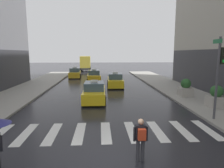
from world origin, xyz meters
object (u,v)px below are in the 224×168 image
taxi_second (115,81)px  planter_mid_block (186,88)px  traffic_light_pole (220,67)px  taxi_fourth (75,73)px  pedestrian_with_backpack (141,137)px  planter_near_corner (216,97)px  taxi_lead (94,92)px  taxi_third (94,76)px  box_truck (86,63)px

taxi_second → planter_mid_block: bearing=-47.1°
traffic_light_pole → taxi_fourth: size_ratio=1.04×
taxi_fourth → pedestrian_with_backpack: (5.65, -26.01, 0.25)m
planter_near_corner → planter_mid_block: same height
traffic_light_pole → planter_near_corner: bearing=58.7°
taxi_fourth → taxi_lead: bearing=-77.4°
traffic_light_pole → taxi_lead: 9.55m
taxi_fourth → planter_mid_block: bearing=-52.9°
taxi_lead → pedestrian_with_backpack: 9.80m
traffic_light_pole → taxi_lead: bearing=143.0°
traffic_light_pole → planter_mid_block: traffic_light_pole is taller
pedestrian_with_backpack → planter_near_corner: planter_near_corner is taller
pedestrian_with_backpack → taxi_third: bearing=96.3°
taxi_lead → box_truck: size_ratio=0.60×
traffic_light_pole → planter_near_corner: size_ratio=3.00×
taxi_lead → traffic_light_pole: bearing=-37.0°
taxi_fourth → planter_mid_block: size_ratio=2.89×
traffic_light_pole → pedestrian_with_backpack: bearing=-143.0°
taxi_second → pedestrian_with_backpack: taxi_second is taller
taxi_lead → planter_near_corner: 9.40m
taxi_fourth → planter_near_corner: bearing=-57.1°
taxi_fourth → planter_near_corner: (12.58, -19.42, 0.15)m
taxi_third → planter_near_corner: 17.64m
taxi_second → box_truck: (-5.14, 22.32, 1.13)m
taxi_third → planter_mid_block: 14.25m
taxi_third → planter_near_corner: size_ratio=2.89×
traffic_light_pole → taxi_lead: size_ratio=1.05×
taxi_second → box_truck: 22.93m
planter_mid_block → taxi_lead: bearing=-175.5°
taxi_third → box_truck: size_ratio=0.61×
taxi_lead → taxi_second: (2.33, 7.02, 0.00)m
taxi_fourth → taxi_second: bearing=-57.4°
taxi_third → pedestrian_with_backpack: (2.37, -21.57, 0.25)m
traffic_light_pole → taxi_second: traffic_light_pole is taller
pedestrian_with_backpack → taxi_second: bearing=88.8°
traffic_light_pole → taxi_third: size_ratio=1.04×
taxi_second → planter_mid_block: 8.70m
traffic_light_pole → box_truck: traffic_light_pole is taller
taxi_third → taxi_fourth: size_ratio=1.00×
taxi_second → taxi_third: size_ratio=1.00×
traffic_light_pole → pedestrian_with_backpack: (-5.39, -4.06, -2.29)m
box_truck → taxi_second: bearing=-77.0°
taxi_fourth → planter_near_corner: size_ratio=2.89×
planter_near_corner → planter_mid_block: size_ratio=1.00×
taxi_lead → taxi_third: same height
taxi_lead → taxi_third: bearing=91.9°
taxi_second → box_truck: size_ratio=0.61×
planter_near_corner → taxi_third: bearing=121.8°
taxi_fourth → pedestrian_with_backpack: taxi_fourth is taller
planter_near_corner → traffic_light_pole: bearing=-121.3°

